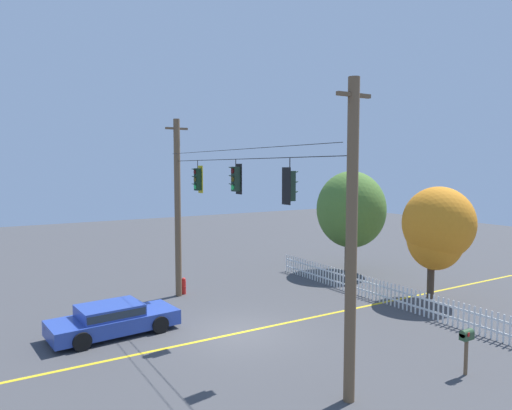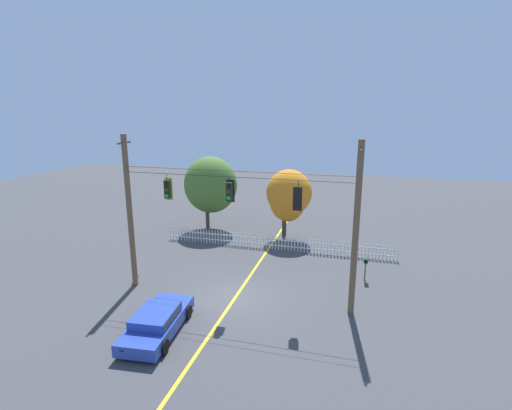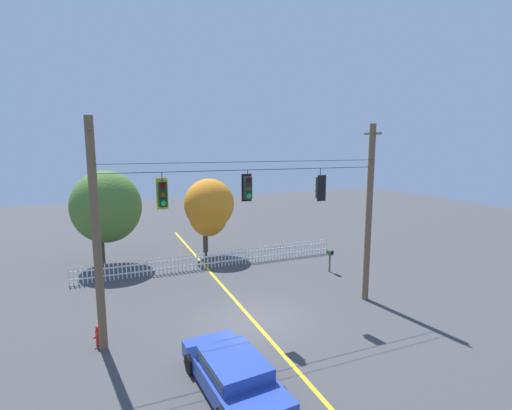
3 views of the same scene
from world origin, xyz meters
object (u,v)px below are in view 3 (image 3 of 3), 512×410
at_px(traffic_signal_southbound_primary, 163,194).
at_px(parked_car, 233,372).
at_px(autumn_maple_near_fence, 105,206).
at_px(autumn_maple_mid, 209,208).
at_px(traffic_signal_northbound_secondary, 320,188).
at_px(roadside_mailbox, 330,254).
at_px(fire_hydrant, 99,336).
at_px(traffic_signal_northbound_primary, 248,188).

bearing_deg(traffic_signal_southbound_primary, parked_car, -72.35).
distance_m(autumn_maple_near_fence, autumn_maple_mid, 6.53).
height_order(traffic_signal_northbound_secondary, autumn_maple_near_fence, traffic_signal_northbound_secondary).
xyz_separation_m(autumn_maple_mid, roadside_mailbox, (5.70, -6.00, -2.23)).
distance_m(fire_hydrant, roadside_mailbox, 13.28).
relative_size(traffic_signal_southbound_primary, parked_car, 0.30).
relative_size(traffic_signal_southbound_primary, traffic_signal_northbound_secondary, 0.98).
bearing_deg(traffic_signal_northbound_primary, roadside_mailbox, 30.67).
xyz_separation_m(traffic_signal_northbound_primary, parked_car, (-2.09, -4.08, -5.16)).
xyz_separation_m(traffic_signal_northbound_primary, roadside_mailbox, (6.82, 4.05, -4.63)).
xyz_separation_m(traffic_signal_northbound_secondary, roadside_mailbox, (3.40, 4.06, -4.49)).
bearing_deg(traffic_signal_southbound_primary, fire_hydrant, 172.88).
height_order(parked_car, roadside_mailbox, roadside_mailbox).
height_order(traffic_signal_southbound_primary, traffic_signal_northbound_primary, same).
height_order(traffic_signal_northbound_secondary, fire_hydrant, traffic_signal_northbound_secondary).
relative_size(autumn_maple_mid, roadside_mailbox, 3.82).
height_order(traffic_signal_northbound_secondary, parked_car, traffic_signal_northbound_secondary).
bearing_deg(traffic_signal_southbound_primary, roadside_mailbox, 21.61).
relative_size(fire_hydrant, roadside_mailbox, 0.59).
distance_m(traffic_signal_southbound_primary, roadside_mailbox, 11.89).
xyz_separation_m(traffic_signal_northbound_primary, autumn_maple_mid, (1.12, 10.04, -2.40)).
distance_m(traffic_signal_northbound_primary, autumn_maple_mid, 10.39).
distance_m(traffic_signal_southbound_primary, parked_car, 6.64).
relative_size(traffic_signal_southbound_primary, autumn_maple_near_fence, 0.24).
bearing_deg(autumn_maple_near_fence, traffic_signal_northbound_primary, -63.60).
distance_m(autumn_maple_mid, fire_hydrant, 12.36).
bearing_deg(traffic_signal_southbound_primary, autumn_maple_near_fence, 100.34).
distance_m(autumn_maple_mid, parked_car, 14.75).
distance_m(traffic_signal_southbound_primary, traffic_signal_northbound_secondary, 6.81).
relative_size(autumn_maple_near_fence, parked_car, 1.26).
relative_size(autumn_maple_mid, parked_car, 1.12).
xyz_separation_m(autumn_maple_mid, parked_car, (-3.21, -14.13, -2.76)).
bearing_deg(traffic_signal_northbound_primary, fire_hydrant, 176.95).
xyz_separation_m(autumn_maple_near_fence, roadside_mailbox, (12.18, -6.75, -2.61)).
relative_size(parked_car, fire_hydrant, 5.81).
height_order(autumn_maple_mid, roadside_mailbox, autumn_maple_mid).
height_order(parked_car, fire_hydrant, parked_car).
relative_size(traffic_signal_southbound_primary, autumn_maple_mid, 0.26).
height_order(traffic_signal_southbound_primary, parked_car, traffic_signal_southbound_primary).
bearing_deg(traffic_signal_northbound_secondary, autumn_maple_mid, 102.91).
relative_size(traffic_signal_southbound_primary, roadside_mailbox, 1.01).
distance_m(traffic_signal_southbound_primary, autumn_maple_mid, 11.25).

